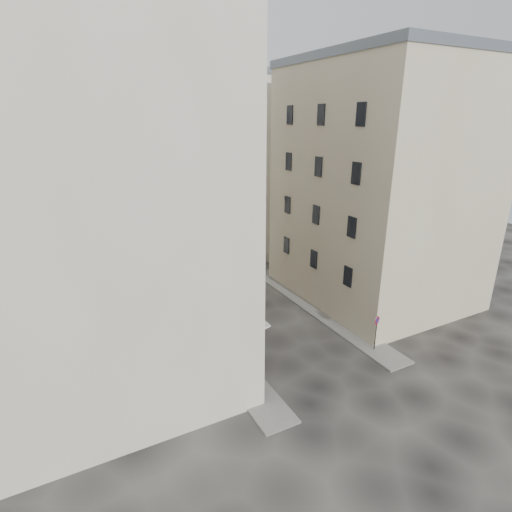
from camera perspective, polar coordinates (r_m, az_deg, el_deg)
ground at (r=27.82m, az=4.45°, el=-11.87°), size 90.00×90.00×0.00m
sidewalk_left at (r=29.21m, az=-7.45°, el=-10.22°), size 2.00×22.00×0.12m
sidewalk_right at (r=32.21m, az=8.49°, el=-7.32°), size 2.00×18.00×0.12m
building_left at (r=23.55m, az=-21.60°, el=8.04°), size 12.20×16.20×20.60m
building_right at (r=33.57m, az=17.24°, el=9.75°), size 12.20×14.20×18.60m
building_back at (r=41.15m, az=-10.82°, el=11.86°), size 18.20×10.20×18.60m
cafe_storefront at (r=25.93m, az=-4.88°, el=-9.57°), size 1.74×7.30×3.50m
stone_steps at (r=37.76m, az=-5.63°, el=-2.55°), size 9.00×3.15×0.80m
bollard_near at (r=25.44m, az=-0.71°, el=-13.67°), size 0.12×0.12×0.98m
bollard_mid at (r=28.16m, az=-3.98°, el=-10.21°), size 0.12×0.12×0.98m
bollard_far at (r=31.03m, az=-6.61°, el=-7.35°), size 0.12×0.12×0.98m
no_parking_sign at (r=26.81m, az=16.85°, el=-9.64°), size 0.54×0.22×2.50m
bistro_table_a at (r=25.07m, az=-0.48°, el=-14.39°), size 1.28×0.60×0.90m
bistro_table_b at (r=26.02m, az=-0.26°, el=-13.08°), size 1.21×0.57×0.85m
bistro_table_c at (r=27.48m, az=-3.32°, el=-11.11°), size 1.32×0.62×0.93m
bistro_table_d at (r=28.72m, az=-3.57°, el=-9.82°), size 1.15×0.54×0.81m
bistro_table_e at (r=29.87m, az=-6.08°, el=-8.50°), size 1.39×0.65×0.97m
pedestrian at (r=26.85m, az=-0.18°, el=-10.85°), size 0.74×0.59×1.77m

